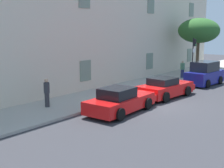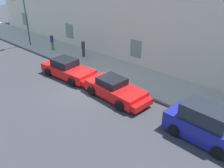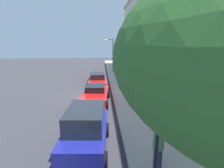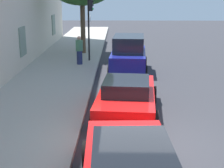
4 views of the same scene
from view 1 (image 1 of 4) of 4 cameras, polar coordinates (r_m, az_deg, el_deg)
The scene contains 10 objects.
ground_plane at distance 18.83m, azimuth 7.88°, elevation -3.79°, with size 80.00×80.00×0.00m, color #333338.
sidewalk at distance 21.01m, azimuth -1.18°, elevation -2.04°, with size 60.00×3.90×0.14m, color #A8A399.
building_facade at distance 23.54m, azimuth -9.43°, elevation 13.01°, with size 43.83×5.14×11.43m.
sportscar_red_lead at distance 16.91m, azimuth 1.91°, elevation -3.18°, with size 4.98×2.25×1.42m.
sportscar_yellow_flank at distance 20.98m, azimuth 10.27°, elevation -0.73°, with size 4.86×2.36×1.36m.
hatchback_parked at distance 26.29m, azimuth 17.08°, elevation 1.78°, with size 4.05×2.11×1.94m.
tree_near_kerb at distance 31.81m, azimuth 16.06°, elevation 9.64°, with size 4.08×4.08×5.55m.
traffic_light at distance 29.32m, azimuth 15.18°, elevation 6.16°, with size 0.44×0.36×3.67m.
pedestrian_strolling at distance 28.70m, azimuth 13.17°, elevation 2.75°, with size 0.56×0.56×1.59m.
pedestrian_bystander at distance 17.68m, azimuth -12.21°, elevation -1.55°, with size 0.47×0.47×1.66m.
Camera 1 is at (-15.71, -9.36, 4.52)m, focal length 48.41 mm.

